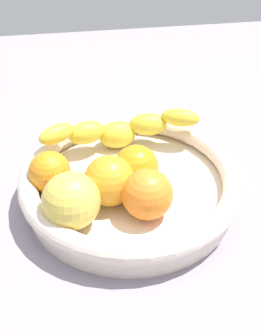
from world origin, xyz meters
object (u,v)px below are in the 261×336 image
object	(u,v)px
orange_front	(109,181)
apple_yellow	(71,201)
orange_rear	(136,166)
fruit_bowl	(130,184)
orange_mid_right	(50,172)
banana_draped_left	(118,130)
orange_mid_left	(147,194)

from	to	relation	value
orange_front	apple_yellow	world-z (taller)	apple_yellow
orange_rear	fruit_bowl	bearing A→B (deg)	26.75
orange_mid_right	orange_front	bearing A→B (deg)	154.91
fruit_bowl	orange_front	xyz separation A→B (cm)	(3.09, 2.55, 3.10)
orange_front	apple_yellow	distance (cm)	6.07
orange_front	orange_rear	distance (cm)	4.83
banana_draped_left	orange_front	distance (cm)	11.62
apple_yellow	orange_rear	bearing A→B (deg)	-144.07
fruit_bowl	orange_mid_left	xyz separation A→B (cm)	(-1.23, 5.76, 3.02)
orange_front	orange_mid_right	size ratio (longest dim) A/B	1.17
banana_draped_left	orange_front	bearing A→B (deg)	77.08
fruit_bowl	orange_front	distance (cm)	5.06
orange_front	orange_mid_right	bearing A→B (deg)	-25.09
orange_rear	apple_yellow	bearing A→B (deg)	35.93
fruit_bowl	orange_rear	size ratio (longest dim) A/B	4.94
banana_draped_left	fruit_bowl	bearing A→B (deg)	93.19
orange_front	orange_mid_left	distance (cm)	5.37
banana_draped_left	orange_front	world-z (taller)	orange_front
orange_front	orange_mid_left	bearing A→B (deg)	143.38
orange_mid_left	orange_rear	size ratio (longest dim) A/B	1.06
orange_rear	apple_yellow	world-z (taller)	apple_yellow
banana_draped_left	orange_front	xyz separation A→B (cm)	(2.60, 11.32, -0.08)
orange_front	orange_rear	xyz separation A→B (cm)	(-3.83, -2.93, -0.27)
orange_mid_left	orange_mid_right	world-z (taller)	orange_mid_left
orange_mid_left	orange_rear	distance (cm)	6.15
banana_draped_left	apple_yellow	bearing A→B (deg)	62.86
orange_front	orange_mid_right	distance (cm)	8.26
orange_mid_left	fruit_bowl	bearing A→B (deg)	-77.98
fruit_bowl	orange_mid_left	bearing A→B (deg)	102.02
orange_mid_right	apple_yellow	bearing A→B (deg)	109.72
orange_mid_right	banana_draped_left	bearing A→B (deg)	-142.14
orange_front	orange_mid_left	xyz separation A→B (cm)	(-4.31, 3.21, -0.08)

